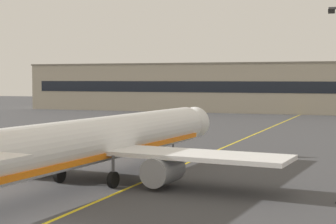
% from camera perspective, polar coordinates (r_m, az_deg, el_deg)
% --- Properties ---
extents(taxiway_centreline, '(5.83, 179.92, 0.01)m').
position_cam_1_polar(taxiway_centreline, '(59.94, 3.22, -4.79)').
color(taxiway_centreline, yellow).
rests_on(taxiway_centreline, ground).
extents(airliner_foreground, '(32.33, 41.51, 11.65)m').
position_cam_1_polar(airliner_foreground, '(46.40, -7.27, -3.05)').
color(airliner_foreground, white).
rests_on(airliner_foreground, ground).
extents(terminal_building, '(155.68, 12.40, 12.64)m').
position_cam_1_polar(terminal_building, '(139.67, 15.22, 2.43)').
color(terminal_building, '#B2A893').
rests_on(terminal_building, ground).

